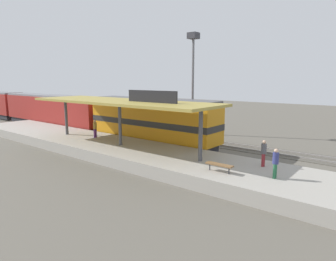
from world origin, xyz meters
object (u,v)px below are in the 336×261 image
object	(u,v)px
passenger_carriage_front	(52,110)
person_walking	(264,152)
freight_car	(130,115)
light_mast	(193,62)
person_waiting	(95,128)
locomotive	(151,121)
platform_bench	(219,165)
person_boarding	(275,162)

from	to	relation	value
passenger_carriage_front	person_walking	bearing A→B (deg)	-95.99
passenger_carriage_front	freight_car	bearing A→B (deg)	-65.95
light_mast	person_walking	world-z (taller)	light_mast
person_waiting	passenger_carriage_front	bearing A→B (deg)	74.79
passenger_carriage_front	person_walking	size ratio (longest dim) A/B	11.70
locomotive	person_walking	distance (m)	12.87
locomotive	light_mast	xyz separation A→B (m)	(7.80, 0.41, 5.99)
platform_bench	light_mast	bearing A→B (deg)	39.17
freight_car	person_walking	world-z (taller)	freight_car
person_walking	freight_car	bearing A→B (deg)	68.85
passenger_carriage_front	freight_car	xyz separation A→B (m)	(4.60, -10.31, -0.34)
platform_bench	person_waiting	bearing A→B (deg)	81.68
light_mast	person_boarding	distance (m)	20.26
locomotive	passenger_carriage_front	bearing A→B (deg)	90.00
locomotive	freight_car	world-z (taller)	locomotive
passenger_carriage_front	freight_car	world-z (taller)	passenger_carriage_front
freight_car	person_walking	size ratio (longest dim) A/B	7.02
platform_bench	passenger_carriage_front	size ratio (longest dim) A/B	0.08
passenger_carriage_front	person_walking	xyz separation A→B (m)	(-3.20, -30.46, -0.46)
light_mast	person_waiting	bearing A→B (deg)	163.80
person_boarding	light_mast	bearing A→B (deg)	47.96
passenger_carriage_front	person_boarding	size ratio (longest dim) A/B	11.70
freight_car	passenger_carriage_front	bearing A→B (deg)	114.05
platform_bench	person_waiting	world-z (taller)	person_waiting
person_waiting	person_walking	xyz separation A→B (m)	(0.66, -16.26, 0.00)
person_walking	locomotive	bearing A→B (deg)	75.61
light_mast	person_waiting	world-z (taller)	light_mast
locomotive	passenger_carriage_front	size ratio (longest dim) A/B	0.72
platform_bench	freight_car	bearing A→B (deg)	60.22
freight_car	person_boarding	distance (m)	23.58
locomotive	freight_car	distance (m)	8.98
person_waiting	person_walking	world-z (taller)	same
person_waiting	light_mast	bearing A→B (deg)	-16.20
freight_car	person_walking	bearing A→B (deg)	-111.15
freight_car	person_waiting	distance (m)	9.31
passenger_carriage_front	light_mast	bearing A→B (deg)	-66.08
freight_car	person_boarding	bearing A→B (deg)	-114.13
platform_bench	passenger_carriage_front	world-z (taller)	passenger_carriage_front
locomotive	person_waiting	bearing A→B (deg)	135.44
person_walking	person_boarding	bearing A→B (deg)	-143.32
freight_car	light_mast	world-z (taller)	light_mast
person_waiting	person_boarding	xyz separation A→B (m)	(-1.18, -17.63, 0.00)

